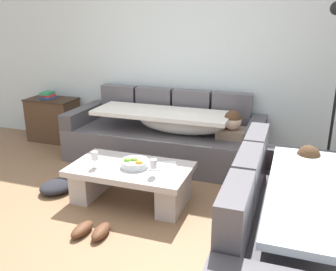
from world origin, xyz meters
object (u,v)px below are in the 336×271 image
at_px(pair_of_shoes, 92,230).
at_px(wine_glass_near_right, 153,165).
at_px(coffee_table, 131,179).
at_px(wine_glass_near_left, 95,156).
at_px(couch_near_window, 294,228).
at_px(couch_along_wall, 167,137).
at_px(crumpled_garment, 57,186).
at_px(side_cabinet, 53,119).
at_px(floor_lamp, 333,83).
at_px(book_stack_on_cabinet, 48,95).
at_px(fruit_bowl, 135,163).
at_px(open_magazine, 162,166).

bearing_deg(pair_of_shoes, wine_glass_near_right, 56.05).
relative_size(coffee_table, wine_glass_near_left, 7.23).
bearing_deg(couch_near_window, couch_along_wall, 42.79).
bearing_deg(wine_glass_near_left, coffee_table, 22.97).
relative_size(coffee_table, pair_of_shoes, 3.86).
bearing_deg(crumpled_garment, wine_glass_near_right, -3.21).
bearing_deg(wine_glass_near_right, couch_near_window, -18.31).
xyz_separation_m(coffee_table, side_cabinet, (-1.92, 1.38, 0.08)).
bearing_deg(coffee_table, crumpled_garment, -175.15).
distance_m(couch_along_wall, couch_near_window, 2.33).
xyz_separation_m(couch_near_window, wine_glass_near_left, (-1.88, 0.42, 0.16)).
distance_m(coffee_table, crumpled_garment, 0.86).
xyz_separation_m(wine_glass_near_right, floor_lamp, (1.55, 1.39, 0.62)).
distance_m(book_stack_on_cabinet, crumpled_garment, 1.94).
bearing_deg(crumpled_garment, couch_near_window, -11.33).
height_order(wine_glass_near_left, wine_glass_near_right, same).
bearing_deg(wine_glass_near_left, fruit_bowl, 20.19).
bearing_deg(couch_along_wall, couch_near_window, -47.21).
bearing_deg(coffee_table, floor_lamp, 33.97).
height_order(coffee_table, pair_of_shoes, coffee_table).
distance_m(floor_lamp, crumpled_garment, 3.18).
bearing_deg(fruit_bowl, wine_glass_near_left, -159.81).
relative_size(wine_glass_near_right, floor_lamp, 0.09).
relative_size(open_magazine, book_stack_on_cabinet, 1.31).
relative_size(wine_glass_near_left, crumpled_garment, 0.42).
distance_m(coffee_table, wine_glass_near_right, 0.42).
bearing_deg(open_magazine, pair_of_shoes, -137.77).
height_order(fruit_bowl, crumpled_garment, fruit_bowl).
height_order(open_magazine, crumpled_garment, open_magazine).
xyz_separation_m(book_stack_on_cabinet, floor_lamp, (3.82, -0.13, 0.43)).
bearing_deg(fruit_bowl, pair_of_shoes, -99.41).
relative_size(book_stack_on_cabinet, floor_lamp, 0.11).
distance_m(wine_glass_near_left, open_magazine, 0.67).
height_order(coffee_table, side_cabinet, side_cabinet).
bearing_deg(wine_glass_near_right, fruit_bowl, 152.01).
height_order(couch_along_wall, wine_glass_near_right, couch_along_wall).
distance_m(open_magazine, side_cabinet, 2.56).
xyz_separation_m(coffee_table, book_stack_on_cabinet, (-1.97, 1.38, 0.45)).
xyz_separation_m(coffee_table, pair_of_shoes, (-0.07, -0.68, -0.19)).
bearing_deg(side_cabinet, coffee_table, -35.76).
relative_size(open_magazine, pair_of_shoes, 0.90).
distance_m(fruit_bowl, crumpled_garment, 0.96).
bearing_deg(coffee_table, book_stack_on_cabinet, 144.97).
height_order(wine_glass_near_left, floor_lamp, floor_lamp).
height_order(coffee_table, fruit_bowl, fruit_bowl).
bearing_deg(floor_lamp, fruit_bowl, -145.33).
bearing_deg(wine_glass_near_right, pair_of_shoes, -123.95).
distance_m(coffee_table, book_stack_on_cabinet, 2.44).
xyz_separation_m(wine_glass_near_left, crumpled_garment, (-0.53, 0.06, -0.44)).
bearing_deg(couch_near_window, floor_lamp, -9.13).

